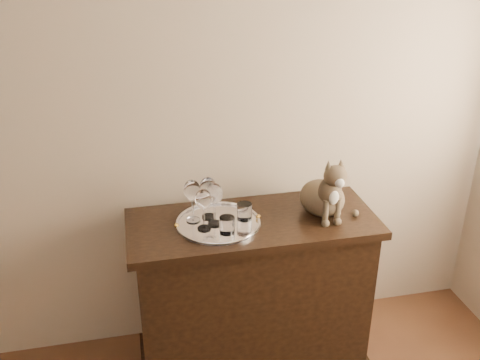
{
  "coord_description": "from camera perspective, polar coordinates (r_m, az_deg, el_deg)",
  "views": [
    {
      "loc": [
        0.07,
        -0.23,
        2.12
      ],
      "look_at": [
        0.54,
        1.95,
        1.06
      ],
      "focal_mm": 40.0,
      "sensor_mm": 36.0,
      "label": 1
    }
  ],
  "objects": [
    {
      "name": "wine_glass_a",
      "position": [
        2.5,
        -5.09,
        -2.21
      ],
      "size": [
        0.08,
        0.08,
        0.21
      ],
      "primitive_type": null,
      "color": "white",
      "rests_on": "tray"
    },
    {
      "name": "wine_glass_b",
      "position": [
        2.53,
        -3.41,
        -1.88
      ],
      "size": [
        0.08,
        0.08,
        0.21
      ],
      "primitive_type": null,
      "color": "silver",
      "rests_on": "tray"
    },
    {
      "name": "wine_glass_c",
      "position": [
        2.43,
        -3.89,
        -3.15
      ],
      "size": [
        0.08,
        0.08,
        0.2
      ],
      "primitive_type": null,
      "color": "white",
      "rests_on": "tray"
    },
    {
      "name": "wine_glass_d",
      "position": [
        2.47,
        -2.75,
        -2.59
      ],
      "size": [
        0.08,
        0.08,
        0.21
      ],
      "primitive_type": null,
      "color": "silver",
      "rests_on": "tray"
    },
    {
      "name": "tray",
      "position": [
        2.53,
        -2.34,
        -4.68
      ],
      "size": [
        0.4,
        0.4,
        0.01
      ],
      "primitive_type": "cylinder",
      "color": "white",
      "rests_on": "sideboard"
    },
    {
      "name": "wall_back",
      "position": [
        2.59,
        -13.29,
        7.43
      ],
      "size": [
        4.0,
        0.1,
        2.7
      ],
      "primitive_type": "cube",
      "color": "tan",
      "rests_on": "ground"
    },
    {
      "name": "tumbler_c",
      "position": [
        2.54,
        0.47,
        -3.38
      ],
      "size": [
        0.07,
        0.07,
        0.08
      ],
      "primitive_type": "cylinder",
      "color": "white",
      "rests_on": "tray"
    },
    {
      "name": "tumbler_b",
      "position": [
        2.43,
        -1.39,
        -4.83
      ],
      "size": [
        0.07,
        0.07,
        0.08
      ],
      "primitive_type": "cylinder",
      "color": "silver",
      "rests_on": "tray"
    },
    {
      "name": "cat",
      "position": [
        2.59,
        8.86,
        -0.27
      ],
      "size": [
        0.34,
        0.32,
        0.33
      ],
      "primitive_type": null,
      "rotation": [
        0.0,
        0.0,
        0.05
      ],
      "color": "#4B3B2C",
      "rests_on": "sideboard"
    },
    {
      "name": "sideboard",
      "position": [
        2.8,
        1.28,
        -11.88
      ],
      "size": [
        1.2,
        0.5,
        0.85
      ],
      "primitive_type": null,
      "color": "black",
      "rests_on": "ground"
    }
  ]
}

